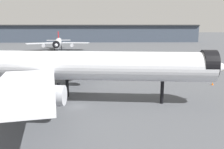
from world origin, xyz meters
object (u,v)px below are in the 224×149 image
airliner_far_taxiway (58,43)px  traffic_cone_near_nose (212,84)px  airliner_near_gate (74,66)px  service_truck_front (110,65)px

airliner_far_taxiway → traffic_cone_near_nose: size_ratio=59.38×
airliner_near_gate → service_truck_front: airliner_near_gate is taller
airliner_far_taxiway → traffic_cone_near_nose: (58.77, -89.77, -4.73)m
airliner_near_gate → service_truck_front: size_ratio=10.88×
airliner_near_gate → traffic_cone_near_nose: size_ratio=87.73×
airliner_near_gate → service_truck_front: (8.56, 38.14, -6.20)m
airliner_near_gate → airliner_far_taxiway: bearing=108.5°
traffic_cone_near_nose → airliner_near_gate: bearing=-160.0°
service_truck_front → traffic_cone_near_nose: service_truck_front is taller
airliner_far_taxiway → traffic_cone_near_nose: airliner_far_taxiway is taller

